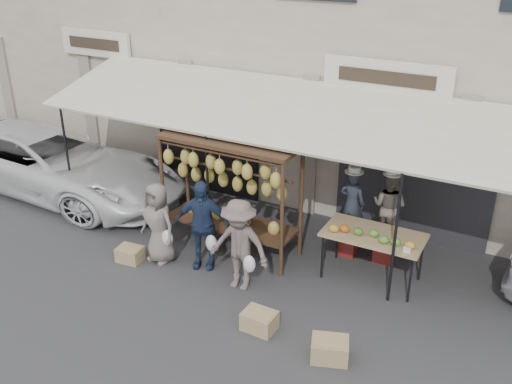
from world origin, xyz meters
TOP-DOWN VIEW (x-y plane):
  - ground_plane at (0.00, 0.00)m, footprint 90.00×90.00m
  - shophouse at (-0.00, 6.50)m, footprint 24.00×6.15m
  - awning at (0.01, 2.28)m, footprint 10.00×2.35m
  - banana_rack at (-0.64, 1.31)m, footprint 2.60×0.90m
  - produce_table at (2.03, 1.58)m, footprint 1.70×0.90m
  - vendor_left at (1.41, 2.23)m, footprint 0.48×0.32m
  - vendor_right at (2.07, 2.33)m, footprint 0.71×0.60m
  - customer_left at (-1.59, 0.38)m, footprint 0.83×0.61m
  - customer_mid at (-0.79, 0.60)m, footprint 1.07×0.72m
  - customer_right at (0.13, 0.32)m, footprint 1.09×0.66m
  - stool_left at (1.41, 2.23)m, footprint 0.30×0.30m
  - stool_right at (2.07, 2.33)m, footprint 0.41×0.41m
  - crate_near_a at (0.97, -0.52)m, footprint 0.51×0.39m
  - crate_near_b at (2.17, -0.63)m, footprint 0.63×0.55m
  - crate_far at (-2.07, 0.09)m, footprint 0.49×0.39m
  - van at (-5.91, 1.75)m, footprint 5.04×2.44m

SIDE VIEW (x-z plane):
  - ground_plane at x=0.00m, z-range 0.00..0.00m
  - crate_far at x=-2.07m, z-range 0.00..0.27m
  - crate_near_a at x=0.97m, z-range 0.00..0.30m
  - crate_near_b at x=2.17m, z-range 0.00..0.32m
  - stool_left at x=1.41m, z-range 0.00..0.42m
  - stool_right at x=2.07m, z-range 0.00..0.48m
  - customer_left at x=-1.59m, z-range 0.00..1.54m
  - customer_right at x=0.13m, z-range 0.00..1.65m
  - customer_mid at x=-0.79m, z-range 0.00..1.69m
  - produce_table at x=2.03m, z-range 0.35..1.39m
  - van at x=-5.91m, z-range 0.00..2.08m
  - vendor_left at x=1.41m, z-range 0.42..1.73m
  - vendor_right at x=2.07m, z-range 0.48..1.78m
  - banana_rack at x=-0.64m, z-range 0.45..2.69m
  - awning at x=0.01m, z-range 1.12..4.03m
  - shophouse at x=0.00m, z-range 0.00..7.30m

